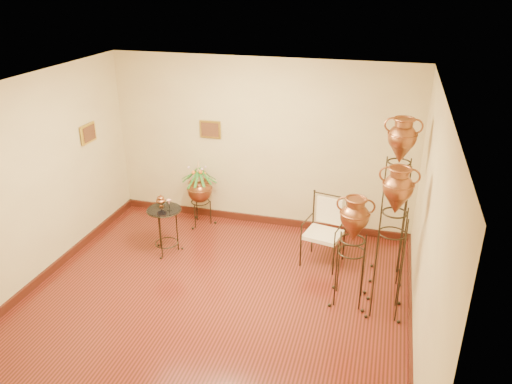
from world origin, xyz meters
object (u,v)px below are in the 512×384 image
(planter_urn, at_px, (200,187))
(side_table, at_px, (166,229))
(amphora_tall, at_px, (394,200))
(armchair, at_px, (323,232))
(amphora_mid, at_px, (391,242))

(planter_urn, height_order, side_table, planter_urn)
(planter_urn, xyz_separation_m, side_table, (-0.17, -1.01, -0.29))
(amphora_tall, height_order, planter_urn, amphora_tall)
(armchair, relative_size, side_table, 1.11)
(side_table, bearing_deg, planter_urn, 80.35)
(amphora_mid, xyz_separation_m, side_table, (-3.28, 0.63, -0.62))
(planter_urn, distance_m, side_table, 1.07)
(amphora_tall, height_order, side_table, amphora_tall)
(amphora_tall, bearing_deg, amphora_mid, -90.00)
(amphora_mid, distance_m, armchair, 1.41)
(amphora_tall, xyz_separation_m, armchair, (-0.93, 0.12, -0.68))
(armchair, xyz_separation_m, side_table, (-2.35, -0.31, -0.13))
(amphora_tall, relative_size, armchair, 2.28)
(armchair, bearing_deg, amphora_mid, -33.74)
(amphora_tall, distance_m, armchair, 1.16)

